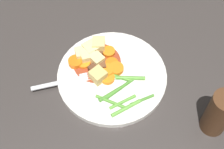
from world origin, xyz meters
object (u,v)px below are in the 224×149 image
object	(u,v)px
potato_chunk_0	(88,56)
meat_chunk_1	(98,54)
carrot_slice_2	(76,62)
fork	(71,80)
potato_chunk_4	(99,45)
potato_chunk_5	(92,49)
dinner_plate	(112,76)
carrot_slice_4	(116,69)
potato_chunk_1	(81,54)
carrot_slice_0	(109,52)
pepper_mill	(219,113)
carrot_slice_5	(84,63)
meat_chunk_0	(94,68)
potato_chunk_3	(97,60)
carrot_slice_1	(108,78)
meat_chunk_2	(101,65)
carrot_slice_6	(112,64)
potato_chunk_2	(98,75)
carrot_slice_3	(107,70)

from	to	relation	value
potato_chunk_0	meat_chunk_1	size ratio (longest dim) A/B	1.51
carrot_slice_2	fork	size ratio (longest dim) A/B	0.20
potato_chunk_4	potato_chunk_5	distance (m)	0.02
dinner_plate	potato_chunk_5	distance (m)	0.08
carrot_slice_2	potato_chunk_0	size ratio (longest dim) A/B	0.98
carrot_slice_4	potato_chunk_1	size ratio (longest dim) A/B	1.16
carrot_slice_0	pepper_mill	world-z (taller)	pepper_mill
carrot_slice_5	potato_chunk_0	distance (m)	0.02
potato_chunk_5	meat_chunk_1	size ratio (longest dim) A/B	1.54
carrot_slice_0	meat_chunk_0	size ratio (longest dim) A/B	1.35
potato_chunk_3	fork	xyz separation A→B (m)	(-0.01, 0.08, -0.01)
potato_chunk_3	meat_chunk_1	bearing A→B (deg)	-35.78
potato_chunk_0	meat_chunk_1	world-z (taller)	potato_chunk_0
carrot_slice_0	fork	bearing A→B (deg)	99.11
carrot_slice_1	potato_chunk_5	xyz separation A→B (m)	(0.09, -0.01, 0.01)
carrot_slice_0	dinner_plate	bearing A→B (deg)	154.88
carrot_slice_0	potato_chunk_5	bearing A→B (deg)	51.27
carrot_slice_4	potato_chunk_3	size ratio (longest dim) A/B	1.23
carrot_slice_1	meat_chunk_2	world-z (taller)	meat_chunk_2
meat_chunk_2	potato_chunk_1	bearing A→B (deg)	24.88
potato_chunk_4	potato_chunk_5	size ratio (longest dim) A/B	0.91
carrot_slice_1	pepper_mill	distance (m)	0.26
carrot_slice_1	meat_chunk_1	world-z (taller)	meat_chunk_1
carrot_slice_5	meat_chunk_0	distance (m)	0.03
carrot_slice_6	meat_chunk_1	bearing A→B (deg)	18.89
potato_chunk_1	potato_chunk_2	size ratio (longest dim) A/B	0.93
carrot_slice_1	meat_chunk_2	bearing A→B (deg)	-8.74
carrot_slice_0	carrot_slice_2	distance (m)	0.08
potato_chunk_3	meat_chunk_2	distance (m)	0.02
carrot_slice_4	carrot_slice_5	distance (m)	0.08
meat_chunk_2	pepper_mill	size ratio (longest dim) A/B	0.22
meat_chunk_0	pepper_mill	xyz separation A→B (m)	(-0.26, -0.15, 0.04)
potato_chunk_3	meat_chunk_0	size ratio (longest dim) A/B	1.23
carrot_slice_6	meat_chunk_2	world-z (taller)	meat_chunk_2
potato_chunk_2	potato_chunk_3	xyz separation A→B (m)	(0.04, -0.02, 0.00)
potato_chunk_3	carrot_slice_5	bearing A→B (deg)	61.54
dinner_plate	fork	xyz separation A→B (m)	(0.04, 0.09, 0.01)
potato_chunk_1	carrot_slice_3	bearing A→B (deg)	-158.37
potato_chunk_1	fork	bearing A→B (deg)	131.15
meat_chunk_0	carrot_slice_2	bearing A→B (deg)	33.05
carrot_slice_3	carrot_slice_4	xyz separation A→B (m)	(-0.01, -0.02, -0.00)
potato_chunk_5	carrot_slice_2	bearing A→B (deg)	99.19
meat_chunk_1	meat_chunk_2	world-z (taller)	meat_chunk_2
carrot_slice_2	pepper_mill	xyz separation A→B (m)	(-0.30, -0.17, 0.04)
dinner_plate	carrot_slice_2	xyz separation A→B (m)	(0.07, 0.06, 0.01)
carrot_slice_6	potato_chunk_2	world-z (taller)	potato_chunk_2
potato_chunk_4	pepper_mill	bearing A→B (deg)	-161.02
potato_chunk_1	potato_chunk_2	bearing A→B (deg)	-178.60
carrot_slice_6	potato_chunk_4	xyz separation A→B (m)	(0.06, 0.00, 0.01)
potato_chunk_1	pepper_mill	size ratio (longest dim) A/B	0.25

